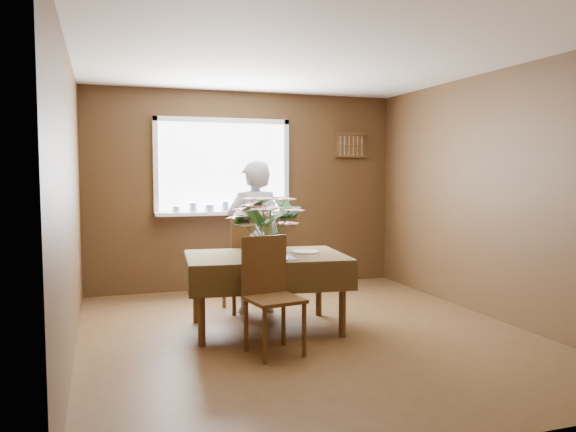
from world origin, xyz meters
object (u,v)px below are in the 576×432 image
object	(u,v)px
chair_far	(248,260)
seated_woman	(254,237)
dining_table	(266,264)
flower_bouquet	(266,219)
chair_near	(270,289)

from	to	relation	value
chair_far	seated_woman	size ratio (longest dim) A/B	0.64
chair_far	seated_woman	distance (m)	0.26
dining_table	flower_bouquet	size ratio (longest dim) A/B	2.51
flower_bouquet	chair_far	bearing A→B (deg)	86.34
flower_bouquet	seated_woman	bearing A→B (deg)	82.33
chair_near	flower_bouquet	bearing A→B (deg)	67.26
dining_table	flower_bouquet	world-z (taller)	flower_bouquet
dining_table	chair_far	distance (m)	0.73
seated_woman	flower_bouquet	xyz separation A→B (m)	(-0.11, -0.83, 0.26)
dining_table	seated_woman	size ratio (longest dim) A/B	0.98
dining_table	seated_woman	distance (m)	0.70
chair_far	flower_bouquet	world-z (taller)	flower_bouquet
chair_far	seated_woman	xyz separation A→B (m)	(0.06, -0.05, 0.25)
chair_near	flower_bouquet	size ratio (longest dim) A/B	1.53
dining_table	chair_far	bearing A→B (deg)	94.81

